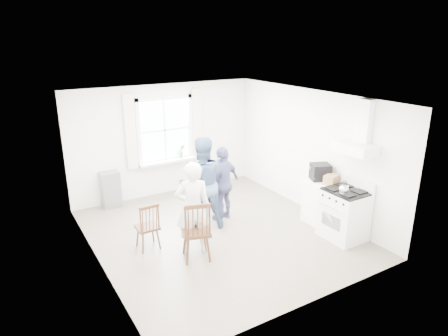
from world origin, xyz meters
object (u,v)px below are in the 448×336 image
gas_stove (344,214)px  stereo_stack (320,172)px  low_cabinet (320,202)px  person_mid (202,183)px  person_right (223,184)px  windsor_chair_a (149,222)px  person_left (193,208)px  windsor_chair_b (197,226)px

gas_stove → stereo_stack: bearing=83.3°
low_cabinet → person_mid: 2.42m
gas_stove → person_right: 2.41m
stereo_stack → person_right: (-1.60, 1.08, -0.29)m
windsor_chair_a → person_left: person_left is taller
person_left → windsor_chair_a: bearing=-16.3°
low_cabinet → windsor_chair_a: (-3.35, 0.72, 0.09)m
low_cabinet → person_left: bearing=174.1°
person_mid → stereo_stack: bearing=166.3°
windsor_chair_a → windsor_chair_b: size_ratio=0.82×
low_cabinet → person_mid: bearing=153.7°
stereo_stack → windsor_chair_b: 2.85m
person_left → person_right: bearing=-123.5°
gas_stove → windsor_chair_a: (-3.28, 1.42, 0.06)m
windsor_chair_a → person_mid: size_ratio=0.48×
person_left → person_mid: size_ratio=0.90×
windsor_chair_a → person_left: 0.83m
windsor_chair_a → person_mid: person_mid is taller
windsor_chair_a → person_mid: 1.32m
low_cabinet → windsor_chair_a: low_cabinet is taller
gas_stove → person_mid: person_mid is taller
person_mid → person_right: (0.55, 0.11, -0.15)m
person_left → person_mid: person_mid is taller
windsor_chair_b → person_mid: (0.67, 1.10, 0.26)m
stereo_stack → person_left: size_ratio=0.28×
windsor_chair_a → windsor_chair_b: 0.95m
person_right → gas_stove: bearing=107.5°
low_cabinet → windsor_chair_a: size_ratio=1.01×
gas_stove → low_cabinet: size_ratio=1.24×
stereo_stack → windsor_chair_b: bearing=-177.4°
person_right → person_left: bearing=16.4°
person_right → low_cabinet: bearing=122.2°
stereo_stack → windsor_chair_b: size_ratio=0.43×
low_cabinet → windsor_chair_a: 3.42m
stereo_stack → person_left: 2.75m
gas_stove → low_cabinet: (0.07, 0.70, -0.03)m
person_left → low_cabinet: bearing=-167.2°
windsor_chair_a → windsor_chair_b: (0.55, -0.77, 0.12)m
low_cabinet → stereo_stack: stereo_stack is taller
gas_stove → person_mid: 2.73m
gas_stove → person_right: size_ratio=0.72×
stereo_stack → person_mid: bearing=155.7°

